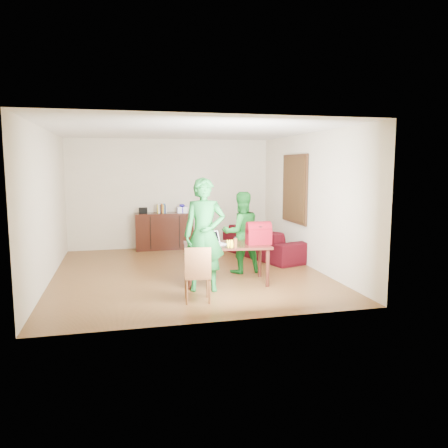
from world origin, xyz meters
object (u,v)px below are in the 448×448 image
object	(u,v)px
bottle	(235,242)
red_bag	(259,235)
person_far	(241,232)
laptop	(216,242)
table	(227,249)
person_near	(204,235)
sofa	(266,242)
chair	(197,285)

from	to	relation	value
bottle	red_bag	world-z (taller)	red_bag
person_far	laptop	world-z (taller)	person_far
person_far	bottle	size ratio (longest dim) A/B	8.50
person_far	bottle	distance (m)	1.13
table	person_near	distance (m)	0.67
bottle	sofa	bearing A→B (deg)	60.15
sofa	chair	bearing A→B (deg)	126.49
sofa	bottle	bearing A→B (deg)	132.40
person_far	red_bag	bearing A→B (deg)	91.21
chair	bottle	xyz separation A→B (m)	(0.74, 0.56, 0.53)
person_far	laptop	distance (m)	0.96
laptop	red_bag	xyz separation A→B (m)	(0.73, -0.09, 0.11)
person_far	bottle	xyz separation A→B (m)	(-0.40, -1.06, 0.00)
red_bag	person_near	bearing A→B (deg)	-165.43
person_near	red_bag	world-z (taller)	person_near
person_near	person_far	world-z (taller)	person_near
sofa	red_bag	bearing A→B (deg)	139.93
red_bag	sofa	world-z (taller)	red_bag
table	chair	bearing A→B (deg)	-119.79
bottle	sofa	world-z (taller)	bottle
red_bag	sofa	size ratio (longest dim) A/B	0.18
red_bag	sofa	bearing A→B (deg)	68.88
chair	person_far	bearing A→B (deg)	60.54
chair	person_near	xyz separation A→B (m)	(0.22, 0.57, 0.68)
person_near	laptop	size ratio (longest dim) A/B	4.93
chair	laptop	size ratio (longest dim) A/B	2.28
person_far	sofa	size ratio (longest dim) A/B	0.68
table	chair	xyz separation A→B (m)	(-0.69, -0.93, -0.36)
person_far	red_bag	xyz separation A→B (m)	(0.09, -0.80, 0.07)
person_far	red_bag	size ratio (longest dim) A/B	3.71
bottle	person_far	bearing A→B (deg)	69.34
laptop	chair	bearing A→B (deg)	-142.61
laptop	sofa	size ratio (longest dim) A/B	0.16
chair	sofa	world-z (taller)	chair
person_near	red_bag	bearing A→B (deg)	23.95
red_bag	laptop	bearing A→B (deg)	173.95
table	red_bag	distance (m)	0.60
red_bag	sofa	xyz separation A→B (m)	(0.86, 2.08, -0.51)
person_far	red_bag	world-z (taller)	person_far
person_far	laptop	size ratio (longest dim) A/B	4.14
chair	person_far	size ratio (longest dim) A/B	0.55
person_far	sofa	xyz separation A→B (m)	(0.94, 1.28, -0.44)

